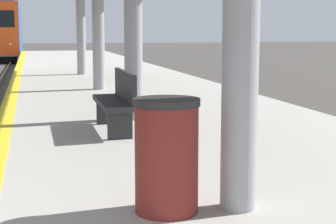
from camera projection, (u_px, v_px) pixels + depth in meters
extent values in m
cube|color=black|center=(5.00, 55.00, 47.02)|extent=(2.38, 14.84, 0.55)
cube|color=#33518C|center=(3.00, 29.00, 46.70)|extent=(2.81, 16.49, 3.88)
cube|color=slate|center=(2.00, 4.00, 46.40)|extent=(2.38, 15.66, 0.24)
sphere|color=white|center=(10.00, 44.00, 39.14)|extent=(0.18, 0.18, 0.18)
cylinder|color=#99999E|center=(241.00, 7.00, 4.65)|extent=(0.31, 0.31, 3.46)
cylinder|color=#99999E|center=(133.00, 19.00, 9.53)|extent=(0.31, 0.31, 3.46)
cylinder|color=#99999E|center=(98.00, 22.00, 14.41)|extent=(0.31, 0.31, 3.46)
cylinder|color=#99999E|center=(81.00, 24.00, 19.28)|extent=(0.31, 0.31, 3.46)
cylinder|color=maroon|center=(167.00, 159.00, 4.75)|extent=(0.54, 0.54, 0.92)
cylinder|color=#262626|center=(167.00, 102.00, 4.68)|extent=(0.57, 0.57, 0.06)
cube|color=#28282D|center=(113.00, 103.00, 8.57)|extent=(0.44, 1.69, 0.08)
cube|color=#28282D|center=(125.00, 85.00, 8.58)|extent=(0.06, 1.69, 0.44)
cube|color=#262628|center=(120.00, 125.00, 7.96)|extent=(0.35, 0.08, 0.40)
cube|color=#262628|center=(107.00, 112.00, 9.26)|extent=(0.35, 0.08, 0.40)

